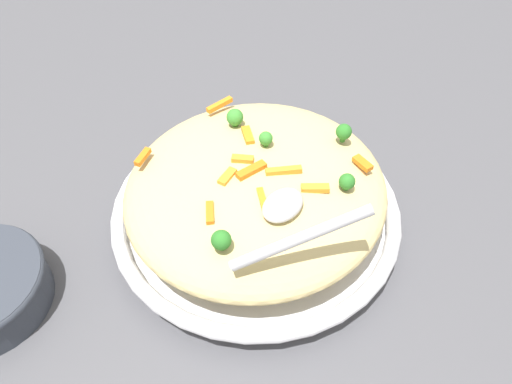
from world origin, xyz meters
TOP-DOWN VIEW (x-y plane):
  - ground_plane at (0.00, 0.00)m, footprint 2.40×2.40m
  - serving_bowl at (0.00, 0.00)m, footprint 0.38×0.38m
  - pasta_mound at (0.00, 0.00)m, footprint 0.34×0.32m
  - carrot_piece_0 at (0.01, 0.00)m, footprint 0.04×0.02m
  - carrot_piece_1 at (-0.07, -0.12)m, footprint 0.04×0.01m
  - carrot_piece_2 at (-0.02, 0.07)m, footprint 0.03×0.03m
  - carrot_piece_3 at (0.03, -0.02)m, footprint 0.03×0.01m
  - carrot_piece_4 at (-0.04, -0.04)m, footprint 0.03×0.03m
  - carrot_piece_5 at (0.09, -0.00)m, footprint 0.03×0.03m
  - carrot_piece_6 at (-0.09, 0.10)m, footprint 0.02×0.03m
  - carrot_piece_7 at (0.00, -0.02)m, footprint 0.02×0.03m
  - carrot_piece_8 at (0.07, -0.13)m, footprint 0.03×0.02m
  - carrot_piece_9 at (-0.01, 0.03)m, footprint 0.04×0.04m
  - carrot_piece_10 at (0.04, 0.04)m, footprint 0.03×0.04m
  - broccoli_floret_0 at (0.11, 0.04)m, footprint 0.02×0.02m
  - broccoli_floret_1 at (-0.05, -0.07)m, footprint 0.02×0.02m
  - broccoli_floret_2 at (-0.04, -0.02)m, footprint 0.02×0.02m
  - broccoli_floret_3 at (-0.11, 0.05)m, footprint 0.02×0.02m
  - broccoli_floret_4 at (-0.04, 0.10)m, footprint 0.02×0.02m
  - serving_spoon at (0.05, 0.08)m, footprint 0.13×0.12m

SIDE VIEW (x-z plane):
  - ground_plane at x=0.00m, z-range 0.00..0.00m
  - serving_bowl at x=0.00m, z-range 0.00..0.04m
  - pasta_mound at x=0.00m, z-range 0.04..0.11m
  - carrot_piece_6 at x=-0.09m, z-range 0.10..0.11m
  - carrot_piece_8 at x=0.07m, z-range 0.10..0.11m
  - carrot_piece_1 at x=-0.07m, z-range 0.10..0.11m
  - carrot_piece_5 at x=0.09m, z-range 0.10..0.11m
  - carrot_piece_2 at x=-0.02m, z-range 0.10..0.11m
  - carrot_piece_10 at x=0.04m, z-range 0.11..0.11m
  - carrot_piece_4 at x=-0.04m, z-range 0.11..0.11m
  - carrot_piece_3 at x=0.03m, z-range 0.11..0.11m
  - carrot_piece_7 at x=0.00m, z-range 0.11..0.11m
  - carrot_piece_9 at x=-0.01m, z-range 0.11..0.11m
  - carrot_piece_0 at x=0.01m, z-range 0.11..0.12m
  - broccoli_floret_4 at x=-0.04m, z-range 0.10..0.12m
  - broccoli_floret_0 at x=0.11m, z-range 0.10..0.13m
  - broccoli_floret_3 at x=-0.11m, z-range 0.10..0.13m
  - broccoli_floret_1 at x=-0.05m, z-range 0.10..0.13m
  - broccoli_floret_2 at x=-0.04m, z-range 0.11..0.13m
  - serving_spoon at x=0.05m, z-range 0.09..0.16m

